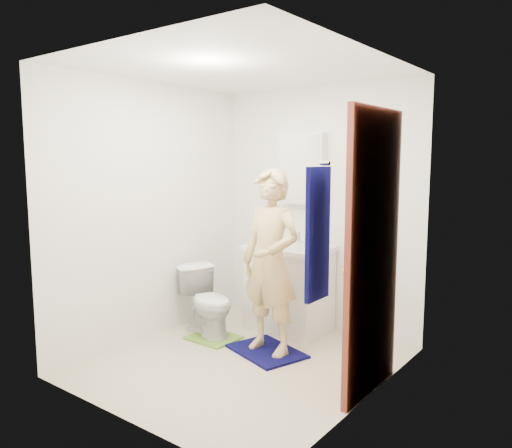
{
  "coord_description": "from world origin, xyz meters",
  "views": [
    {
      "loc": [
        2.51,
        -3.13,
        1.69
      ],
      "look_at": [
        -0.05,
        0.25,
        1.14
      ],
      "focal_mm": 35.0,
      "sensor_mm": 36.0,
      "label": 1
    }
  ],
  "objects_px": {
    "medicine_cabinet": "(302,169)",
    "toilet": "(208,302)",
    "vanity_cabinet": "(289,290)",
    "towel": "(318,234)",
    "soap_dispenser": "(268,234)",
    "toothbrush_cup": "(314,242)",
    "man": "(271,262)"
  },
  "relations": [
    {
      "from": "vanity_cabinet",
      "to": "medicine_cabinet",
      "type": "bearing_deg",
      "value": 90.0
    },
    {
      "from": "towel",
      "to": "man",
      "type": "xyz_separation_m",
      "value": [
        -0.96,
        0.87,
        -0.43
      ]
    },
    {
      "from": "medicine_cabinet",
      "to": "towel",
      "type": "distance_m",
      "value": 2.11
    },
    {
      "from": "towel",
      "to": "toothbrush_cup",
      "type": "height_order",
      "value": "towel"
    },
    {
      "from": "towel",
      "to": "toothbrush_cup",
      "type": "xyz_separation_m",
      "value": [
        -0.95,
        1.58,
        -0.35
      ]
    },
    {
      "from": "medicine_cabinet",
      "to": "toilet",
      "type": "height_order",
      "value": "medicine_cabinet"
    },
    {
      "from": "towel",
      "to": "toilet",
      "type": "distance_m",
      "value": 2.13
    },
    {
      "from": "medicine_cabinet",
      "to": "toilet",
      "type": "distance_m",
      "value": 1.61
    },
    {
      "from": "vanity_cabinet",
      "to": "soap_dispenser",
      "type": "relative_size",
      "value": 3.99
    },
    {
      "from": "vanity_cabinet",
      "to": "man",
      "type": "bearing_deg",
      "value": -70.63
    },
    {
      "from": "vanity_cabinet",
      "to": "toothbrush_cup",
      "type": "bearing_deg",
      "value": 21.35
    },
    {
      "from": "medicine_cabinet",
      "to": "toothbrush_cup",
      "type": "height_order",
      "value": "medicine_cabinet"
    },
    {
      "from": "towel",
      "to": "vanity_cabinet",
      "type": "bearing_deg",
      "value": 128.47
    },
    {
      "from": "man",
      "to": "toilet",
      "type": "bearing_deg",
      "value": -176.79
    },
    {
      "from": "soap_dispenser",
      "to": "toothbrush_cup",
      "type": "bearing_deg",
      "value": 11.99
    },
    {
      "from": "vanity_cabinet",
      "to": "towel",
      "type": "distance_m",
      "value": 2.08
    },
    {
      "from": "towel",
      "to": "man",
      "type": "distance_m",
      "value": 1.36
    },
    {
      "from": "soap_dispenser",
      "to": "toilet",
      "type": "bearing_deg",
      "value": -115.21
    },
    {
      "from": "medicine_cabinet",
      "to": "soap_dispenser",
      "type": "xyz_separation_m",
      "value": [
        -0.25,
        -0.24,
        -0.65
      ]
    },
    {
      "from": "toilet",
      "to": "towel",
      "type": "bearing_deg",
      "value": -98.06
    },
    {
      "from": "medicine_cabinet",
      "to": "man",
      "type": "height_order",
      "value": "medicine_cabinet"
    },
    {
      "from": "vanity_cabinet",
      "to": "toilet",
      "type": "height_order",
      "value": "vanity_cabinet"
    },
    {
      "from": "vanity_cabinet",
      "to": "soap_dispenser",
      "type": "xyz_separation_m",
      "value": [
        -0.25,
        -0.01,
        0.55
      ]
    },
    {
      "from": "soap_dispenser",
      "to": "toothbrush_cup",
      "type": "distance_m",
      "value": 0.5
    },
    {
      "from": "medicine_cabinet",
      "to": "vanity_cabinet",
      "type": "bearing_deg",
      "value": -90.0
    },
    {
      "from": "soap_dispenser",
      "to": "man",
      "type": "bearing_deg",
      "value": -52.29
    },
    {
      "from": "toothbrush_cup",
      "to": "toilet",
      "type": "bearing_deg",
      "value": -137.53
    },
    {
      "from": "medicine_cabinet",
      "to": "toilet",
      "type": "xyz_separation_m",
      "value": [
        -0.53,
        -0.83,
        -1.27
      ]
    },
    {
      "from": "man",
      "to": "soap_dispenser",
      "type": "bearing_deg",
      "value": 131.66
    },
    {
      "from": "medicine_cabinet",
      "to": "man",
      "type": "distance_m",
      "value": 1.17
    },
    {
      "from": "towel",
      "to": "toilet",
      "type": "bearing_deg",
      "value": 152.92
    },
    {
      "from": "vanity_cabinet",
      "to": "toilet",
      "type": "distance_m",
      "value": 0.81
    }
  ]
}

